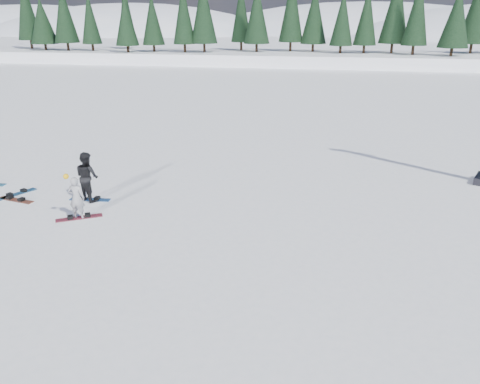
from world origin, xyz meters
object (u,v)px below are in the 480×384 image
object	(u,v)px
snowboarder_man	(87,176)
snowboard_loose_a	(17,194)
snowboarder_woman	(76,198)
snowboard_loose_b	(16,200)

from	to	relation	value
snowboarder_man	snowboard_loose_a	world-z (taller)	snowboarder_man
snowboarder_woman	snowboarder_man	distance (m)	1.70
snowboarder_woman	snowboarder_man	size ratio (longest dim) A/B	0.88
snowboard_loose_b	snowboard_loose_a	size ratio (longest dim) A/B	1.00
snowboarder_woman	snowboarder_man	bearing A→B (deg)	-79.19
snowboard_loose_b	snowboard_loose_a	xyz separation A→B (m)	(-0.35, 0.56, 0.00)
snowboarder_man	snowboard_loose_b	size ratio (longest dim) A/B	1.22
snowboarder_woman	snowboarder_man	world-z (taller)	snowboarder_man
snowboarder_man	snowboard_loose_a	bearing A→B (deg)	27.49
snowboard_loose_a	snowboarder_man	bearing A→B (deg)	-64.60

